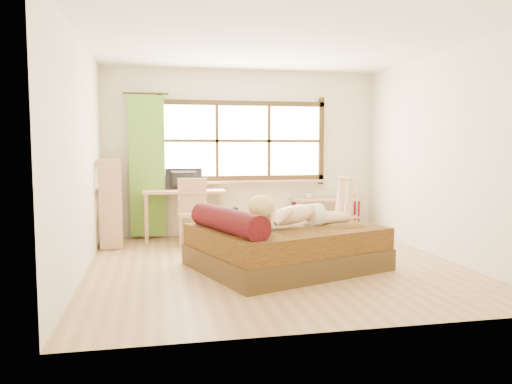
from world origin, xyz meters
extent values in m
plane|color=#9E754C|center=(0.00, 0.00, 0.00)|extent=(4.50, 4.50, 0.00)
plane|color=white|center=(0.00, 0.00, 2.70)|extent=(4.50, 4.50, 0.00)
plane|color=silver|center=(0.00, 2.25, 1.35)|extent=(4.50, 0.00, 4.50)
plane|color=silver|center=(0.00, -2.25, 1.35)|extent=(4.50, 0.00, 4.50)
plane|color=silver|center=(-2.25, 0.00, 1.35)|extent=(0.00, 4.50, 4.50)
plane|color=silver|center=(2.25, 0.00, 1.35)|extent=(0.00, 4.50, 4.50)
cube|color=#FFEDBF|center=(0.00, 2.25, 1.55)|extent=(2.60, 0.01, 1.30)
cube|color=tan|center=(0.00, 2.17, 0.88)|extent=(2.80, 0.16, 0.04)
cube|color=#509027|center=(-1.55, 2.13, 1.15)|extent=(0.55, 0.10, 2.20)
cube|color=#31210E|center=(0.11, -0.12, 0.13)|extent=(2.45, 2.21, 0.25)
cube|color=#341F0B|center=(0.11, -0.12, 0.38)|extent=(2.41, 2.16, 0.25)
cylinder|color=black|center=(-0.64, -0.39, 0.63)|extent=(0.73, 1.40, 0.28)
cube|color=tan|center=(-0.99, 1.95, 0.76)|extent=(1.27, 0.62, 0.04)
cube|color=tan|center=(-1.57, 1.74, 0.38)|extent=(0.05, 0.05, 0.75)
cube|color=tan|center=(-0.42, 1.70, 0.38)|extent=(0.05, 0.05, 0.75)
cube|color=tan|center=(-1.55, 2.20, 0.38)|extent=(0.05, 0.05, 0.75)
cube|color=tan|center=(-0.41, 2.16, 0.38)|extent=(0.05, 0.05, 0.75)
imported|color=black|center=(-0.99, 2.00, 0.95)|extent=(0.58, 0.10, 0.33)
cube|color=tan|center=(-0.89, 1.50, 0.46)|extent=(0.45, 0.45, 0.04)
cube|color=tan|center=(-0.88, 1.70, 0.73)|extent=(0.44, 0.06, 0.50)
cube|color=tan|center=(-1.08, 1.32, 0.22)|extent=(0.04, 0.04, 0.44)
cube|color=tan|center=(-0.71, 1.31, 0.22)|extent=(0.04, 0.04, 0.44)
cube|color=tan|center=(-1.07, 1.69, 0.22)|extent=(0.04, 0.04, 0.44)
cube|color=tan|center=(-0.69, 1.68, 0.22)|extent=(0.04, 0.04, 0.44)
cube|color=tan|center=(1.38, 2.07, 0.57)|extent=(1.21, 0.43, 0.04)
cube|color=tan|center=(1.38, 2.07, 0.28)|extent=(1.21, 0.43, 0.03)
cylinder|color=#6A0B09|center=(0.83, 2.02, 0.29)|extent=(0.04, 0.04, 0.59)
cylinder|color=#6A0B09|center=(1.90, 1.89, 0.29)|extent=(0.04, 0.04, 0.59)
cylinder|color=#6A0B09|center=(0.86, 2.25, 0.29)|extent=(0.04, 0.04, 0.59)
cylinder|color=#6A0B09|center=(1.93, 2.12, 0.29)|extent=(0.04, 0.04, 0.59)
cube|color=#C68431|center=(1.82, 2.02, 0.63)|extent=(0.11, 0.11, 0.08)
imported|color=gray|center=(1.08, 2.07, 0.64)|extent=(0.13, 0.13, 0.09)
imported|color=gray|center=(1.58, 2.07, 0.60)|extent=(0.18, 0.23, 0.02)
cube|color=tan|center=(-2.08, 1.60, 0.05)|extent=(0.37, 0.55, 0.03)
cube|color=tan|center=(-2.08, 1.60, 0.45)|extent=(0.37, 0.55, 0.03)
cube|color=tan|center=(-2.08, 1.60, 0.84)|extent=(0.37, 0.55, 0.03)
cube|color=tan|center=(-2.08, 1.60, 1.24)|extent=(0.37, 0.55, 0.03)
cube|color=tan|center=(-2.05, 1.34, 0.65)|extent=(0.31, 0.07, 1.27)
cube|color=tan|center=(-2.11, 1.86, 0.65)|extent=(0.31, 0.07, 1.27)
camera|label=1|loc=(-1.43, -5.88, 1.46)|focal=35.00mm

